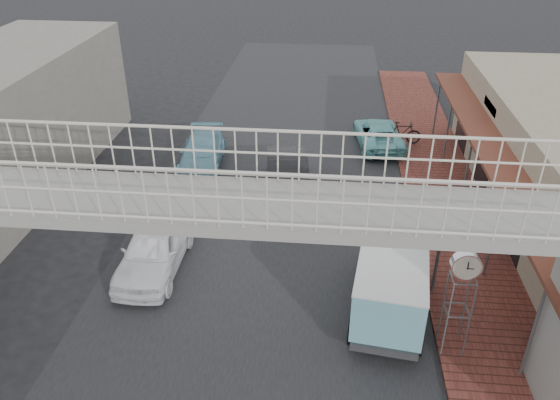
% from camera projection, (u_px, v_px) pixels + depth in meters
% --- Properties ---
extents(ground, '(120.00, 120.00, 0.00)m').
position_uv_depth(ground, '(260.00, 284.00, 16.72)').
color(ground, black).
rests_on(ground, ground).
extents(road_strip, '(10.00, 60.00, 0.01)m').
position_uv_depth(road_strip, '(260.00, 284.00, 16.72)').
color(road_strip, black).
rests_on(road_strip, ground).
extents(sidewalk, '(3.00, 40.00, 0.10)m').
position_uv_depth(sidewalk, '(458.00, 240.00, 18.75)').
color(sidewalk, brown).
rests_on(sidewalk, ground).
extents(footbridge, '(16.40, 2.40, 6.34)m').
position_uv_depth(footbridge, '(233.00, 284.00, 11.69)').
color(footbridge, gray).
rests_on(footbridge, ground).
extents(building_far_left, '(5.00, 14.00, 5.00)m').
position_uv_depth(building_far_left, '(3.00, 123.00, 21.59)').
color(building_far_left, gray).
rests_on(building_far_left, ground).
extents(white_hatchback, '(1.77, 4.35, 1.48)m').
position_uv_depth(white_hatchback, '(155.00, 248.00, 17.14)').
color(white_hatchback, white).
rests_on(white_hatchback, ground).
extents(dark_sedan, '(2.15, 4.71, 1.50)m').
position_uv_depth(dark_sedan, '(288.00, 177.00, 21.35)').
color(dark_sedan, black).
rests_on(dark_sedan, ground).
extents(angkot_curb, '(2.42, 4.40, 1.17)m').
position_uv_depth(angkot_curb, '(378.00, 134.00, 25.49)').
color(angkot_curb, '#75CACC').
rests_on(angkot_curb, ground).
extents(angkot_far, '(2.12, 4.43, 1.24)m').
position_uv_depth(angkot_far, '(202.00, 153.00, 23.61)').
color(angkot_far, '#6BA6B9').
rests_on(angkot_far, ground).
extents(angkot_van, '(2.38, 4.34, 2.03)m').
position_uv_depth(angkot_van, '(391.00, 277.00, 14.93)').
color(angkot_van, black).
rests_on(angkot_van, ground).
extents(motorcycle_near, '(1.66, 0.75, 0.84)m').
position_uv_depth(motorcycle_near, '(419.00, 206.00, 19.85)').
color(motorcycle_near, black).
rests_on(motorcycle_near, sidewalk).
extents(motorcycle_far, '(1.79, 0.55, 1.07)m').
position_uv_depth(motorcycle_far, '(402.00, 133.00, 25.49)').
color(motorcycle_far, black).
rests_on(motorcycle_far, sidewalk).
extents(street_clock, '(0.74, 0.60, 3.02)m').
position_uv_depth(street_clock, '(465.00, 270.00, 13.05)').
color(street_clock, '#59595B').
rests_on(street_clock, sidewalk).
extents(arrow_sign, '(1.74, 1.11, 2.99)m').
position_uv_depth(arrow_sign, '(471.00, 222.00, 15.09)').
color(arrow_sign, '#59595B').
rests_on(arrow_sign, sidewalk).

